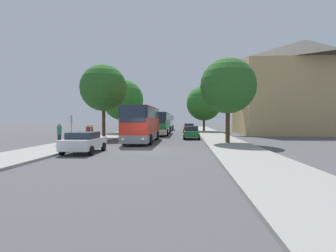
# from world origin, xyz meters

# --- Properties ---
(ground_plane) EXTENTS (300.00, 300.00, 0.00)m
(ground_plane) POSITION_xyz_m (0.00, 0.00, 0.00)
(ground_plane) COLOR #4C4C4F
(ground_plane) RESTS_ON ground
(sidewalk_left) EXTENTS (4.00, 120.00, 0.15)m
(sidewalk_left) POSITION_xyz_m (-7.00, 0.00, 0.07)
(sidewalk_left) COLOR gray
(sidewalk_left) RESTS_ON ground_plane
(sidewalk_right) EXTENTS (4.00, 120.00, 0.15)m
(sidewalk_right) POSITION_xyz_m (7.00, 0.00, 0.07)
(sidewalk_right) COLOR gray
(sidewalk_right) RESTS_ON ground_plane
(building_right_background) EXTENTS (20.55, 13.40, 14.91)m
(building_right_background) POSITION_xyz_m (21.87, 22.97, 7.46)
(building_right_background) COLOR tan
(building_right_background) RESTS_ON ground_plane
(bus_front) EXTENTS (2.80, 10.25, 3.56)m
(bus_front) POSITION_xyz_m (-1.29, 6.45, 1.89)
(bus_front) COLOR gray
(bus_front) RESTS_ON ground_plane
(bus_middle) EXTENTS (3.04, 11.86, 3.32)m
(bus_middle) POSITION_xyz_m (-0.87, 19.61, 1.78)
(bus_middle) COLOR silver
(bus_middle) RESTS_ON ground_plane
(bus_rear) EXTENTS (3.01, 10.73, 3.24)m
(bus_rear) POSITION_xyz_m (-1.29, 35.11, 1.73)
(bus_rear) COLOR #2D519E
(bus_rear) RESTS_ON ground_plane
(parked_car_left_curb) EXTENTS (2.15, 4.12, 1.45)m
(parked_car_left_curb) POSITION_xyz_m (-3.86, -2.38, 0.77)
(parked_car_left_curb) COLOR silver
(parked_car_left_curb) RESTS_ON ground_plane
(parked_car_right_near) EXTENTS (1.98, 4.12, 1.52)m
(parked_car_right_near) POSITION_xyz_m (3.80, 11.21, 0.79)
(parked_car_right_near) COLOR #236B38
(parked_car_right_near) RESTS_ON ground_plane
(parked_car_right_far) EXTENTS (2.03, 4.32, 1.60)m
(parked_car_right_far) POSITION_xyz_m (3.60, 25.92, 0.82)
(parked_car_right_far) COLOR red
(parked_car_right_far) RESTS_ON ground_plane
(bus_stop_sign) EXTENTS (0.08, 0.45, 2.56)m
(bus_stop_sign) POSITION_xyz_m (-7.16, 2.85, 1.74)
(bus_stop_sign) COLOR gray
(bus_stop_sign) RESTS_ON sidewalk_left
(pedestrian_waiting_near) EXTENTS (0.36, 0.36, 1.70)m
(pedestrian_waiting_near) POSITION_xyz_m (-6.00, 3.84, 1.01)
(pedestrian_waiting_near) COLOR #23232D
(pedestrian_waiting_near) RESTS_ON sidewalk_left
(pedestrian_waiting_far) EXTENTS (0.36, 0.36, 1.66)m
(pedestrian_waiting_far) POSITION_xyz_m (-6.09, 4.96, 0.98)
(pedestrian_waiting_far) COLOR #23232D
(pedestrian_waiting_far) RESTS_ON sidewalk_left
(pedestrian_walking_back) EXTENTS (0.36, 0.36, 1.88)m
(pedestrian_walking_back) POSITION_xyz_m (-7.51, 1.33, 1.11)
(pedestrian_walking_back) COLOR #23232D
(pedestrian_walking_back) RESTS_ON sidewalk_left
(tree_left_near) EXTENTS (5.55, 5.55, 8.72)m
(tree_left_near) POSITION_xyz_m (-6.72, 10.69, 6.08)
(tree_left_near) COLOR #47331E
(tree_left_near) RESTS_ON sidewalk_left
(tree_left_far) EXTENTS (6.69, 6.69, 8.73)m
(tree_left_far) POSITION_xyz_m (-7.26, 22.27, 5.53)
(tree_left_far) COLOR #513D23
(tree_left_far) RESTS_ON sidewalk_left
(tree_right_near) EXTENTS (5.20, 5.20, 7.93)m
(tree_right_near) POSITION_xyz_m (7.09, 4.96, 5.47)
(tree_right_near) COLOR #47331E
(tree_right_near) RESTS_ON sidewalk_right
(tree_right_mid) EXTENTS (6.47, 6.47, 8.42)m
(tree_right_mid) POSITION_xyz_m (6.36, 28.78, 5.33)
(tree_right_mid) COLOR #47331E
(tree_right_mid) RESTS_ON sidewalk_right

